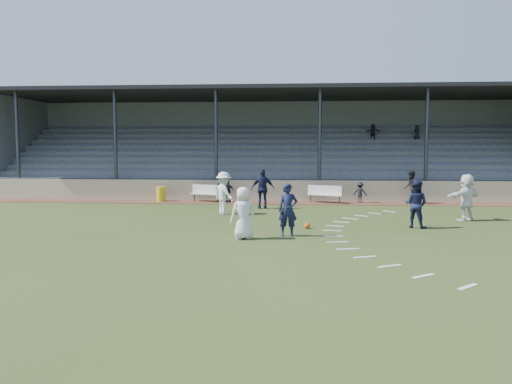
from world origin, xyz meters
TOP-DOWN VIEW (x-y plane):
  - ground at (0.00, 0.00)m, footprint 90.00×90.00m
  - cinder_track at (0.00, 10.50)m, footprint 34.00×2.00m
  - retaining_wall at (0.00, 11.55)m, footprint 34.00×0.18m
  - bench_left at (-3.37, 10.74)m, footprint 2.01×1.18m
  - bench_right at (3.26, 10.66)m, footprint 1.99×1.26m
  - trash_bin at (-6.06, 10.74)m, footprint 0.51×0.51m
  - football at (2.02, 1.54)m, footprint 0.23×0.23m
  - player_white_lead at (-0.19, -0.77)m, footprint 1.01×0.85m
  - player_navy_lead at (1.29, -0.12)m, footprint 0.71×0.50m
  - player_navy_mid at (6.16, 2.06)m, footprint 1.12×1.06m
  - player_white_wing at (-1.70, 5.48)m, footprint 1.38×1.43m
  - player_navy_wing at (-0.03, 7.76)m, footprint 1.23×0.65m
  - player_white_back at (8.76, 4.20)m, footprint 1.84×1.48m
  - official at (7.95, 10.53)m, footprint 0.79×0.96m
  - sub_left_near at (-2.67, 10.45)m, footprint 0.43×0.31m
  - sub_left_far at (-2.17, 10.67)m, footprint 0.78×0.50m
  - sub_right at (5.22, 10.74)m, footprint 0.83×0.60m
  - grandstand at (0.00, 16.26)m, footprint 34.60×9.00m
  - penalty_arc at (4.12, 0.00)m, footprint 3.89×14.63m

SIDE VIEW (x-z plane):
  - ground at x=0.00m, z-range 0.00..0.00m
  - penalty_arc at x=4.12m, z-range 0.00..0.01m
  - cinder_track at x=0.00m, z-range 0.00..0.02m
  - football at x=2.02m, z-range 0.00..0.23m
  - trash_bin at x=-6.06m, z-range 0.02..0.84m
  - sub_left_near at x=-2.67m, z-range 0.02..1.11m
  - bench_left at x=-3.37m, z-range 0.11..1.06m
  - bench_right at x=3.26m, z-range 0.11..1.06m
  - sub_right at x=5.22m, z-range 0.02..1.17m
  - retaining_wall at x=0.00m, z-range 0.00..1.20m
  - sub_left_far at x=-2.17m, z-range 0.02..1.26m
  - player_white_lead at x=-0.19m, z-range 0.00..1.76m
  - player_navy_mid at x=6.16m, z-range 0.00..1.82m
  - player_navy_lead at x=1.29m, z-range 0.00..1.83m
  - official at x=7.95m, z-range 0.02..1.83m
  - player_white_wing at x=-1.70m, z-range 0.00..1.96m
  - player_white_back at x=8.76m, z-range 0.00..1.96m
  - player_navy_wing at x=-0.03m, z-range 0.00..1.99m
  - grandstand at x=0.00m, z-range -1.10..5.51m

